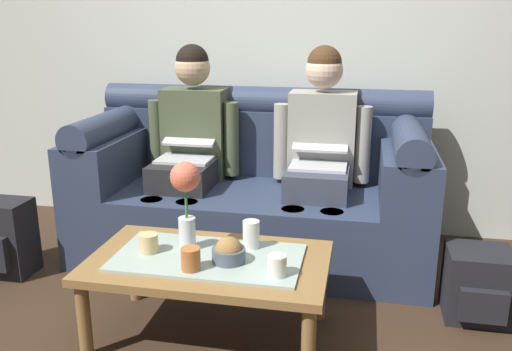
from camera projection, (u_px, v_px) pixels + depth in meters
name	position (u px, v px, depth m)	size (l,w,h in m)	color
back_wall_patterned	(271.00, 4.00, 3.40)	(6.00, 0.12, 2.90)	silver
couch	(254.00, 191.00, 3.20)	(2.00, 0.88, 0.96)	#2D3851
person_left	(190.00, 142.00, 3.19)	(0.56, 0.67, 1.22)	#232326
person_right	(320.00, 148.00, 3.04)	(0.56, 0.67, 1.22)	#383D4C
coffee_table	(208.00, 267.00, 2.31)	(1.02, 0.60, 0.39)	olive
flower_vase	(186.00, 192.00, 2.30)	(0.13, 0.13, 0.39)	silver
snack_bowl	(229.00, 252.00, 2.23)	(0.14, 0.14, 0.12)	#4C5666
cup_near_left	(149.00, 243.00, 2.32)	(0.08, 0.08, 0.08)	#DBB77A
cup_near_right	(191.00, 259.00, 2.16)	(0.08, 0.08, 0.09)	#B26633
cup_far_center	(251.00, 234.00, 2.37)	(0.07, 0.07, 0.12)	white
cup_far_left	(277.00, 266.00, 2.11)	(0.08, 0.08, 0.09)	white
backpack_left	(1.00, 238.00, 2.94)	(0.32, 0.25, 0.42)	black
backpack_right	(478.00, 285.00, 2.51)	(0.29, 0.31, 0.33)	black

